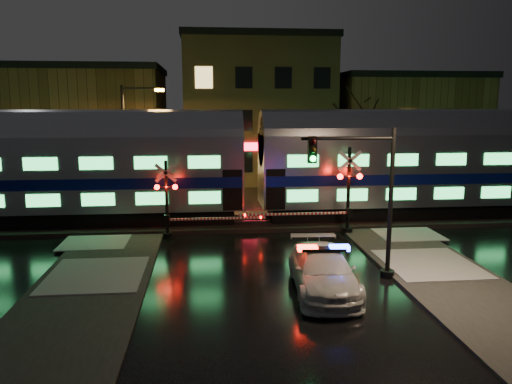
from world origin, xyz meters
TOP-DOWN VIEW (x-y plane):
  - ground at (0.00, 0.00)m, footprint 120.00×120.00m
  - ballast at (0.00, 5.00)m, footprint 90.00×4.20m
  - sidewalk_left at (-6.50, -6.00)m, footprint 4.00×20.00m
  - sidewalk_right at (6.50, -6.00)m, footprint 4.00×20.00m
  - building_left at (-13.00, 22.00)m, footprint 14.00×10.00m
  - building_mid at (2.00, 22.50)m, footprint 12.00×11.00m
  - building_right at (15.00, 22.00)m, footprint 12.00×10.00m
  - train at (0.08, 5.00)m, footprint 51.00×3.12m
  - police_car at (1.66, -5.13)m, footprint 2.38×5.20m
  - crossing_signal_right at (4.33, 2.31)m, footprint 6.16×0.67m
  - crossing_signal_left at (-3.87, 2.30)m, footprint 5.36×0.64m
  - traffic_light at (3.51, -4.07)m, footprint 3.63×0.67m
  - streetlight at (-6.90, 9.00)m, footprint 2.52×0.26m

SIDE VIEW (x-z plane):
  - ground at x=0.00m, z-range 0.00..0.00m
  - sidewalk_left at x=-6.50m, z-range 0.00..0.12m
  - sidewalk_right at x=6.50m, z-range 0.00..0.12m
  - ballast at x=0.00m, z-range 0.00..0.24m
  - police_car at x=1.66m, z-range -0.08..1.57m
  - crossing_signal_left at x=-3.87m, z-range -0.33..3.46m
  - crossing_signal_right at x=4.33m, z-range -0.37..3.99m
  - traffic_light at x=3.51m, z-range 0.18..5.78m
  - train at x=0.08m, z-range 0.42..6.35m
  - building_right at x=15.00m, z-range 0.00..8.50m
  - streetlight at x=-6.90m, z-range 0.58..8.11m
  - building_left at x=-13.00m, z-range 0.00..9.00m
  - building_mid at x=2.00m, z-range 0.00..11.50m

